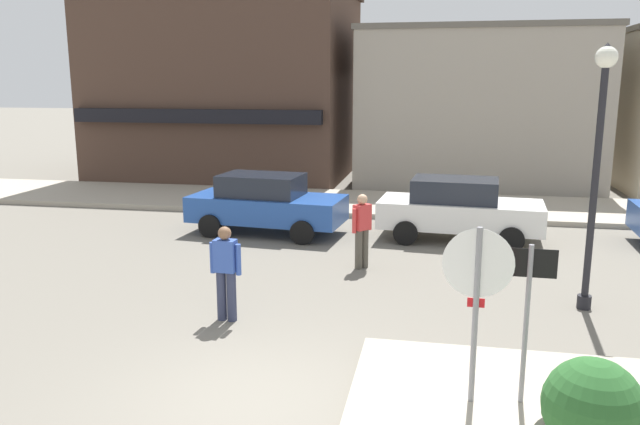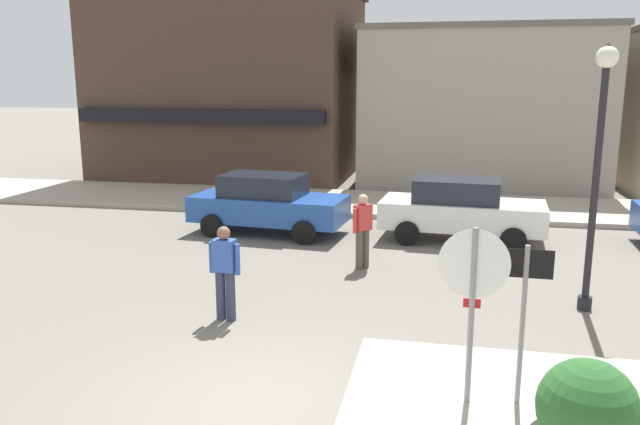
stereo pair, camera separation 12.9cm
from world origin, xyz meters
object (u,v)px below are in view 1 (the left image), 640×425
Objects in this scene: planter at (591,422)px; parked_car_second at (459,208)px; parked_car_nearest at (266,203)px; pedestrian_crossing_near at (362,229)px; one_way_sign at (527,308)px; lamp_post at (599,141)px; pedestrian_crossing_far at (226,270)px; stop_sign at (477,293)px.

parked_car_second is at bearing 96.42° from planter.
parked_car_nearest is 1.01× the size of parked_car_second.
one_way_sign is at bearing -64.82° from pedestrian_crossing_near.
one_way_sign is 9.93m from parked_car_nearest.
lamp_post is 1.10× the size of parked_car_nearest.
pedestrian_crossing_far is (-6.00, -1.71, -2.09)m from lamp_post.
pedestrian_crossing_near is at bearing 61.50° from pedestrian_crossing_far.
one_way_sign is 1.30× the size of pedestrian_crossing_far.
parked_car_second is at bearing 57.98° from pedestrian_crossing_far.
stop_sign is 0.56× the size of parked_car_second.
pedestrian_crossing_near reaches higher than parked_car_nearest.
lamp_post is at bearing -65.57° from parked_car_second.
pedestrian_crossing_near is (-2.62, 5.58, -0.46)m from one_way_sign.
pedestrian_crossing_far is (-3.88, 2.28, -0.65)m from stop_sign.
stop_sign is 8.58m from parked_car_second.
pedestrian_crossing_near is (-2.08, -2.88, 0.06)m from parked_car_second.
parked_car_nearest is 3.92m from pedestrian_crossing_near.
stop_sign is 0.55× the size of parked_car_nearest.
one_way_sign is at bearing -86.33° from parked_car_second.
planter is 5.98m from pedestrian_crossing_far.
pedestrian_crossing_far reaches higher than parked_car_second.
parked_car_nearest is 2.57× the size of pedestrian_crossing_near.
one_way_sign is (0.59, 0.09, -0.19)m from stop_sign.
pedestrian_crossing_far is (-1.84, -3.39, 0.00)m from pedestrian_crossing_near.
parked_car_second is at bearing 114.43° from lamp_post.
lamp_post is 6.58m from pedestrian_crossing_far.
stop_sign is 1.78m from planter.
lamp_post is at bearing -22.08° from pedestrian_crossing_near.
parked_car_nearest is 4.95m from parked_car_second.
lamp_post is at bearing 68.53° from one_way_sign.
pedestrian_crossing_near is at bearing 115.18° from one_way_sign.
pedestrian_crossing_near is at bearing -125.85° from parked_car_second.
lamp_post is 2.82× the size of pedestrian_crossing_near.
one_way_sign is 6.19m from pedestrian_crossing_near.
stop_sign is 0.51× the size of lamp_post.
parked_car_nearest is at bearing 148.16° from lamp_post.
stop_sign is at bearing -118.01° from lamp_post.
lamp_post is 4.95m from pedestrian_crossing_near.
pedestrian_crossing_near is at bearing 115.34° from planter.
pedestrian_crossing_near is (2.86, -2.67, 0.06)m from parked_car_nearest.
lamp_post reaches higher than parked_car_nearest.
pedestrian_crossing_near and pedestrian_crossing_far have the same top height.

